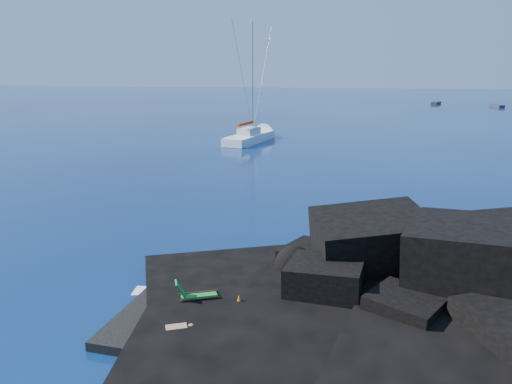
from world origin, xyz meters
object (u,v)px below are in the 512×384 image
(deck_chair, at_px, (199,291))
(sunbather, at_px, (176,329))
(marker_cone, at_px, (239,301))
(distant_boat_a, at_px, (436,104))
(distant_boat_b, at_px, (497,107))
(sailboat, at_px, (251,142))

(deck_chair, xyz_separation_m, sunbather, (-0.17, -2.37, -0.37))
(marker_cone, height_order, distant_boat_a, marker_cone)
(marker_cone, relative_size, distant_boat_b, 0.12)
(sailboat, distance_m, marker_cone, 45.73)
(sailboat, bearing_deg, distant_boat_b, 67.20)
(sunbather, xyz_separation_m, distant_boat_a, (29.57, 116.09, -0.54))
(sailboat, relative_size, distant_boat_b, 3.41)
(sunbather, distance_m, distant_boat_b, 116.81)
(sailboat, bearing_deg, deck_chair, -68.08)
(deck_chair, xyz_separation_m, distant_boat_b, (41.72, 106.66, -0.91))
(deck_chair, height_order, distant_boat_b, deck_chair)
(deck_chair, bearing_deg, sailboat, 75.08)
(distant_boat_a, bearing_deg, marker_cone, -80.57)
(sunbather, height_order, distant_boat_b, sunbather)
(sunbather, distance_m, distant_boat_a, 119.80)
(deck_chair, distance_m, distant_boat_b, 114.54)
(deck_chair, bearing_deg, distant_boat_a, 53.44)
(distant_boat_b, bearing_deg, sailboat, -140.79)
(sailboat, bearing_deg, distant_boat_a, 77.72)
(distant_boat_a, relative_size, distant_boat_b, 1.06)
(deck_chair, xyz_separation_m, marker_cone, (1.63, -0.06, -0.30))
(sailboat, xyz_separation_m, marker_cone, (7.29, -45.14, 0.61))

